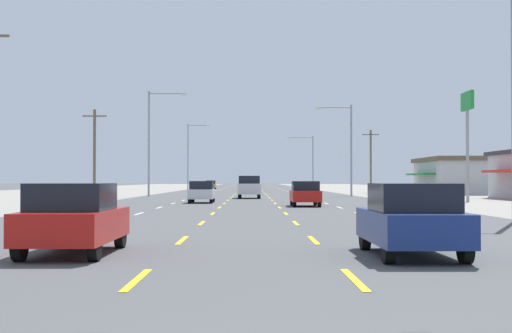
{
  "coord_description": "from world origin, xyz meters",
  "views": [
    {
      "loc": [
        0.08,
        -4.51,
        1.61
      ],
      "look_at": [
        0.59,
        67.27,
        2.98
      ],
      "focal_mm": 50.06,
      "sensor_mm": 36.0,
      "label": 1
    }
  ],
  "objects_px": {
    "hatchback_inner_left_near": "(74,218)",
    "streetlight_right_row_0": "(503,80)",
    "hatchback_inner_right_mid": "(305,194)",
    "streetlight_left_row_1": "(152,136)",
    "hatchback_inner_left_midfar": "(202,192)",
    "suv_center_turn_far": "(249,187)",
    "streetlight_right_row_2": "(310,158)",
    "streetlight_right_row_1": "(348,143)",
    "hatchback_far_left_farthest": "(211,185)",
    "hatchback_inner_right_nearest": "(411,219)",
    "streetlight_left_row_2": "(190,152)",
    "pole_sign_right_row_1": "(467,117)",
    "suv_center_turn_farther": "(251,184)"
  },
  "relations": [
    {
      "from": "hatchback_inner_right_mid",
      "to": "streetlight_right_row_1",
      "type": "distance_m",
      "value": 28.73
    },
    {
      "from": "suv_center_turn_farther",
      "to": "pole_sign_right_row_1",
      "type": "bearing_deg",
      "value": -69.99
    },
    {
      "from": "streetlight_left_row_1",
      "to": "streetlight_right_row_2",
      "type": "distance_m",
      "value": 48.28
    },
    {
      "from": "hatchback_far_left_farthest",
      "to": "streetlight_left_row_1",
      "type": "height_order",
      "value": "streetlight_left_row_1"
    },
    {
      "from": "hatchback_inner_left_midfar",
      "to": "streetlight_right_row_0",
      "type": "relative_size",
      "value": 0.42
    },
    {
      "from": "suv_center_turn_far",
      "to": "streetlight_right_row_0",
      "type": "distance_m",
      "value": 37.41
    },
    {
      "from": "hatchback_inner_right_mid",
      "to": "streetlight_left_row_1",
      "type": "xyz_separation_m",
      "value": [
        -13.2,
        27.65,
        5.25
      ]
    },
    {
      "from": "hatchback_far_left_farthest",
      "to": "pole_sign_right_row_1",
      "type": "height_order",
      "value": "pole_sign_right_row_1"
    },
    {
      "from": "hatchback_inner_left_near",
      "to": "hatchback_inner_right_mid",
      "type": "bearing_deg",
      "value": 75.76
    },
    {
      "from": "hatchback_inner_left_near",
      "to": "suv_center_turn_far",
      "type": "distance_m",
      "value": 47.67
    },
    {
      "from": "pole_sign_right_row_1",
      "to": "streetlight_right_row_0",
      "type": "distance_m",
      "value": 25.2
    },
    {
      "from": "hatchback_inner_right_nearest",
      "to": "streetlight_left_row_2",
      "type": "xyz_separation_m",
      "value": [
        -13.29,
        100.52,
        5.32
      ]
    },
    {
      "from": "hatchback_inner_right_nearest",
      "to": "streetlight_left_row_1",
      "type": "distance_m",
      "value": 58.11
    },
    {
      "from": "streetlight_right_row_1",
      "to": "streetlight_right_row_2",
      "type": "xyz_separation_m",
      "value": [
        -0.12,
        44.18,
        -0.13
      ]
    },
    {
      "from": "streetlight_left_row_2",
      "to": "streetlight_right_row_1",
      "type": "bearing_deg",
      "value": -66.05
    },
    {
      "from": "pole_sign_right_row_1",
      "to": "streetlight_right_row_0",
      "type": "height_order",
      "value": "streetlight_right_row_0"
    },
    {
      "from": "streetlight_right_row_1",
      "to": "streetlight_left_row_2",
      "type": "relative_size",
      "value": 0.85
    },
    {
      "from": "hatchback_inner_right_mid",
      "to": "streetlight_right_row_1",
      "type": "height_order",
      "value": "streetlight_right_row_1"
    },
    {
      "from": "hatchback_far_left_farthest",
      "to": "hatchback_inner_right_mid",
      "type": "bearing_deg",
      "value": -82.62
    },
    {
      "from": "hatchback_inner_right_nearest",
      "to": "hatchback_inner_right_mid",
      "type": "height_order",
      "value": "same"
    },
    {
      "from": "hatchback_inner_right_mid",
      "to": "streetlight_right_row_0",
      "type": "xyz_separation_m",
      "value": [
        6.32,
        -16.52,
        4.67
      ]
    },
    {
      "from": "pole_sign_right_row_1",
      "to": "streetlight_left_row_2",
      "type": "relative_size",
      "value": 0.75
    },
    {
      "from": "hatchback_inner_left_midfar",
      "to": "streetlight_left_row_1",
      "type": "xyz_separation_m",
      "value": [
        -6.39,
        21.01,
        5.25
      ]
    },
    {
      "from": "hatchback_inner_left_midfar",
      "to": "streetlight_right_row_0",
      "type": "height_order",
      "value": "streetlight_right_row_0"
    },
    {
      "from": "suv_center_turn_far",
      "to": "streetlight_left_row_2",
      "type": "xyz_separation_m",
      "value": [
        -9.77,
        52.52,
        5.08
      ]
    },
    {
      "from": "hatchback_far_left_farthest",
      "to": "pole_sign_right_row_1",
      "type": "distance_m",
      "value": 74.76
    },
    {
      "from": "streetlight_right_row_0",
      "to": "streetlight_right_row_2",
      "type": "relative_size",
      "value": 1.07
    },
    {
      "from": "suv_center_turn_far",
      "to": "streetlight_right_row_0",
      "type": "xyz_separation_m",
      "value": [
        9.79,
        -35.84,
        4.42
      ]
    },
    {
      "from": "hatchback_far_left_farthest",
      "to": "hatchback_inner_left_midfar",
      "type": "bearing_deg",
      "value": -87.29
    },
    {
      "from": "pole_sign_right_row_1",
      "to": "streetlight_right_row_2",
      "type": "height_order",
      "value": "streetlight_right_row_2"
    },
    {
      "from": "hatchback_inner_left_near",
      "to": "hatchback_inner_right_mid",
      "type": "relative_size",
      "value": 1.0
    },
    {
      "from": "pole_sign_right_row_1",
      "to": "streetlight_right_row_2",
      "type": "bearing_deg",
      "value": 95.49
    },
    {
      "from": "streetlight_right_row_1",
      "to": "streetlight_right_row_2",
      "type": "height_order",
      "value": "streetlight_right_row_1"
    },
    {
      "from": "hatchback_inner_left_near",
      "to": "streetlight_right_row_0",
      "type": "relative_size",
      "value": 0.42
    },
    {
      "from": "suv_center_turn_far",
      "to": "suv_center_turn_farther",
      "type": "distance_m",
      "value": 31.75
    },
    {
      "from": "pole_sign_right_row_1",
      "to": "hatchback_inner_right_nearest",
      "type": "bearing_deg",
      "value": -108.66
    },
    {
      "from": "suv_center_turn_farther",
      "to": "streetlight_left_row_2",
      "type": "relative_size",
      "value": 0.46
    },
    {
      "from": "suv_center_turn_far",
      "to": "streetlight_right_row_0",
      "type": "bearing_deg",
      "value": -74.72
    },
    {
      "from": "hatchback_inner_left_midfar",
      "to": "suv_center_turn_farther",
      "type": "distance_m",
      "value": 44.56
    },
    {
      "from": "hatchback_inner_right_mid",
      "to": "streetlight_left_row_2",
      "type": "relative_size",
      "value": 0.36
    },
    {
      "from": "suv_center_turn_farther",
      "to": "streetlight_right_row_0",
      "type": "bearing_deg",
      "value": -81.9
    },
    {
      "from": "hatchback_inner_left_midfar",
      "to": "streetlight_left_row_1",
      "type": "distance_m",
      "value": 22.58
    },
    {
      "from": "streetlight_right_row_0",
      "to": "streetlight_left_row_2",
      "type": "bearing_deg",
      "value": 102.48
    },
    {
      "from": "hatchback_inner_left_near",
      "to": "hatchback_far_left_farthest",
      "type": "relative_size",
      "value": 1.0
    },
    {
      "from": "streetlight_left_row_2",
      "to": "suv_center_turn_far",
      "type": "bearing_deg",
      "value": -79.46
    },
    {
      "from": "suv_center_turn_far",
      "to": "streetlight_left_row_1",
      "type": "distance_m",
      "value": 13.75
    },
    {
      "from": "suv_center_turn_far",
      "to": "streetlight_right_row_1",
      "type": "distance_m",
      "value": 13.59
    },
    {
      "from": "hatchback_far_left_farthest",
      "to": "suv_center_turn_far",
      "type": "bearing_deg",
      "value": -83.55
    },
    {
      "from": "suv_center_turn_farther",
      "to": "streetlight_left_row_2",
      "type": "distance_m",
      "value": 23.58
    },
    {
      "from": "streetlight_right_row_1",
      "to": "streetlight_right_row_0",
      "type": "bearing_deg",
      "value": -90.08
    }
  ]
}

